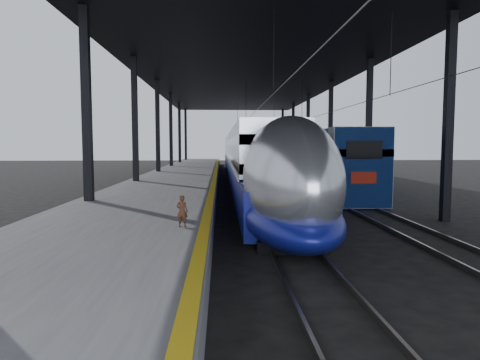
{
  "coord_description": "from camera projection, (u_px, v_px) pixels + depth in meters",
  "views": [
    {
      "loc": [
        -0.23,
        -13.18,
        3.35
      ],
      "look_at": [
        0.5,
        3.13,
        2.0
      ],
      "focal_mm": 32.0,
      "sensor_mm": 36.0,
      "label": 1
    }
  ],
  "objects": [
    {
      "name": "ground",
      "position": [
        229.0,
        252.0,
        13.41
      ],
      "size": [
        160.0,
        160.0,
        0.0
      ],
      "primitive_type": "plane",
      "color": "black",
      "rests_on": "ground"
    },
    {
      "name": "platform",
      "position": [
        179.0,
        182.0,
        33.13
      ],
      "size": [
        6.0,
        80.0,
        1.0
      ],
      "primitive_type": "cube",
      "color": "#4C4C4F",
      "rests_on": "ground"
    },
    {
      "name": "yellow_strip",
      "position": [
        215.0,
        175.0,
        33.21
      ],
      "size": [
        0.3,
        80.0,
        0.01
      ],
      "primitive_type": "cube",
      "color": "gold",
      "rests_on": "platform"
    },
    {
      "name": "rails",
      "position": [
        281.0,
        187.0,
        33.51
      ],
      "size": [
        6.52,
        80.0,
        0.16
      ],
      "color": "slate",
      "rests_on": "ground"
    },
    {
      "name": "canopy",
      "position": [
        249.0,
        69.0,
        32.66
      ],
      "size": [
        18.0,
        75.0,
        9.47
      ],
      "color": "black",
      "rests_on": "ground"
    },
    {
      "name": "tgv_train",
      "position": [
        244.0,
        158.0,
        41.48
      ],
      "size": [
        3.09,
        65.2,
        4.43
      ],
      "color": "#BABCC1",
      "rests_on": "ground"
    },
    {
      "name": "second_train",
      "position": [
        284.0,
        155.0,
        48.82
      ],
      "size": [
        3.1,
        56.05,
        4.27
      ],
      "color": "navy",
      "rests_on": "ground"
    },
    {
      "name": "child",
      "position": [
        182.0,
        211.0,
        12.19
      ],
      "size": [
        0.37,
        0.27,
        0.91
      ],
      "primitive_type": "imported",
      "rotation": [
        0.0,
        0.0,
        2.97
      ],
      "color": "#472717",
      "rests_on": "platform"
    }
  ]
}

